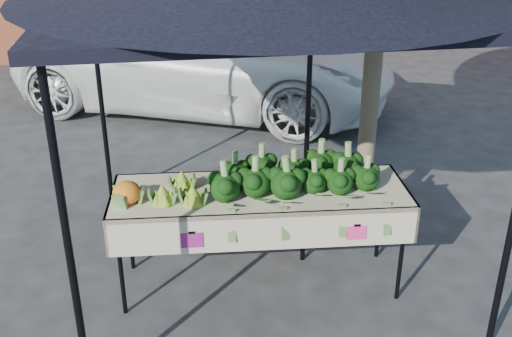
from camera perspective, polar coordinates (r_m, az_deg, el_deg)
name	(u,v)px	position (r m, az deg, el deg)	size (l,w,h in m)	color
ground	(259,285)	(5.31, 0.29, -10.93)	(90.00, 90.00, 0.00)	#252527
table	(260,238)	(5.10, 0.37, -6.56)	(2.46, 0.99, 0.90)	beige
canopy	(264,119)	(5.05, 0.81, 4.71)	(3.16, 3.16, 2.74)	black
broccoli_heap	(293,170)	(4.89, 3.52, -0.10)	(1.40, 0.60, 0.30)	black
romanesco_cluster	(177,184)	(4.76, -7.50, -1.45)	(0.46, 0.50, 0.23)	#8DB52C
cauliflower_pair	(127,191)	(4.74, -12.12, -2.08)	(0.23, 0.23, 0.21)	orange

